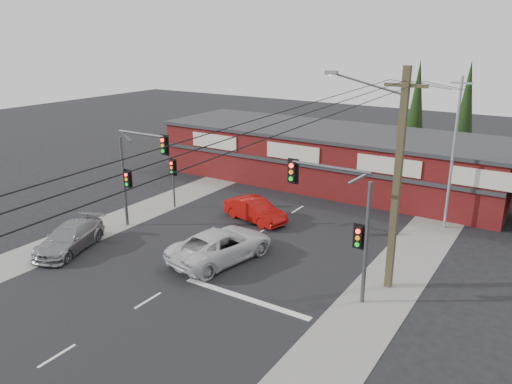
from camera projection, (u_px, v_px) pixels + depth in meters
The scene contains 18 objects.
ground at pixel (204, 267), 25.15m from camera, with size 120.00×120.00×0.00m, color black.
road_strip at pixel (257, 234), 29.17m from camera, with size 14.00×70.00×0.01m, color black.
verge_left at pixel (150, 208), 33.51m from camera, with size 3.00×70.00×0.02m, color gray.
verge_right at pixel (401, 269), 24.83m from camera, with size 3.00×70.00×0.02m, color gray.
stop_line at pixel (245, 298), 22.16m from camera, with size 6.50×0.35×0.01m, color silver.
white_suv at pixel (221, 245), 25.71m from camera, with size 2.71×5.87×1.63m, color silver.
silver_suv at pixel (69, 238), 26.89m from camera, with size 1.96×4.82×1.40m, color gray.
red_sedan at pixel (255, 210), 31.05m from camera, with size 1.51×4.34×1.43m, color #A30D0A.
lane_dashes at pixel (238, 246), 27.59m from camera, with size 0.12×43.68×0.01m.
shop_building at pixel (329, 156), 38.66m from camera, with size 27.30×8.40×4.22m.
conifer_near at pixel (416, 106), 40.98m from camera, with size 1.80×1.80×9.25m.
conifer_far at pixel (466, 107), 40.80m from camera, with size 1.80×1.80×9.25m.
traffic_mast_left at pixel (136, 165), 28.85m from camera, with size 3.77×0.27×5.97m.
traffic_mast_right at pixel (343, 213), 21.25m from camera, with size 3.96×0.27×5.97m.
pedestal_signal at pixel (173, 173), 32.92m from camera, with size 0.55×0.27×3.38m.
utility_pole at pixel (395, 174), 21.63m from camera, with size 4.38×0.59×10.00m.
steel_pole at pixel (453, 152), 28.76m from camera, with size 1.20×0.16×9.00m.
power_lines at pixel (355, 105), 16.08m from camera, with size 2.01×29.00×1.22m.
Camera 1 is at (14.46, -17.83, 11.27)m, focal length 35.00 mm.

